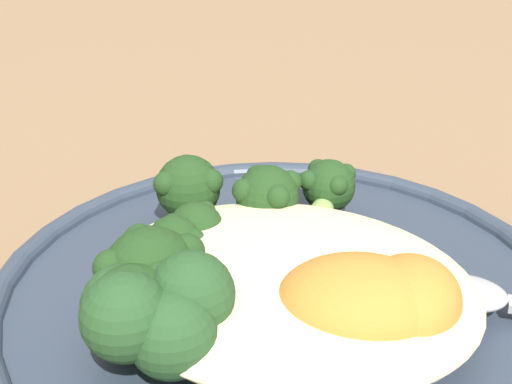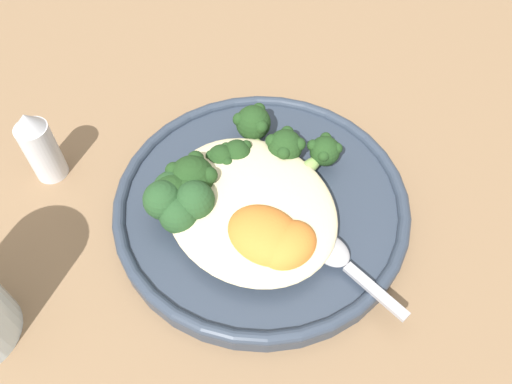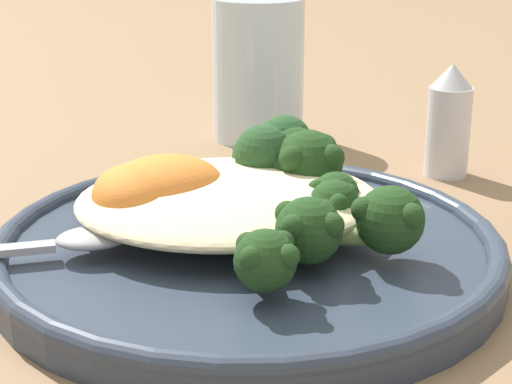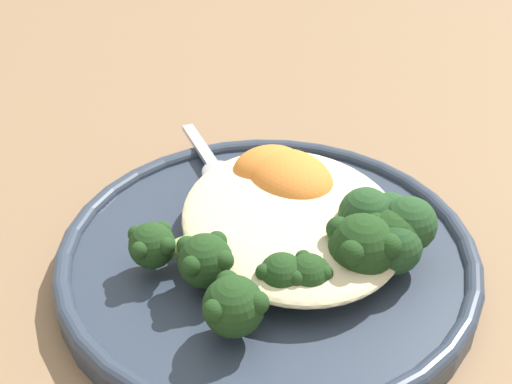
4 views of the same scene
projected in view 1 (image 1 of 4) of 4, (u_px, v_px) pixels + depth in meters
ground_plane at (266, 339)px, 0.33m from camera, size 4.00×4.00×0.00m
plate at (278, 296)px, 0.34m from camera, size 0.27×0.27×0.02m
quinoa_mound at (285, 285)px, 0.31m from camera, size 0.17×0.14×0.02m
broccoli_stalk_0 at (323, 201)px, 0.37m from camera, size 0.03×0.09×0.03m
broccoli_stalk_1 at (276, 211)px, 0.36m from camera, size 0.07×0.08×0.03m
broccoli_stalk_2 at (203, 198)px, 0.37m from camera, size 0.11×0.06×0.03m
broccoli_stalk_3 at (230, 242)px, 0.34m from camera, size 0.10×0.03×0.03m
broccoli_stalk_4 at (203, 249)px, 0.33m from camera, size 0.08×0.04×0.03m
broccoli_stalk_5 at (162, 273)px, 0.30m from camera, size 0.08×0.08×0.04m
broccoli_stalk_6 at (168, 303)px, 0.29m from camera, size 0.08×0.11×0.04m
sweet_potato_chunk_0 at (360, 302)px, 0.29m from camera, size 0.08×0.07×0.03m
sweet_potato_chunk_1 at (407, 305)px, 0.29m from camera, size 0.04×0.05×0.03m
kale_tuft at (155, 309)px, 0.28m from camera, size 0.06×0.06×0.04m
spoon at (486, 297)px, 0.31m from camera, size 0.10×0.03×0.01m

